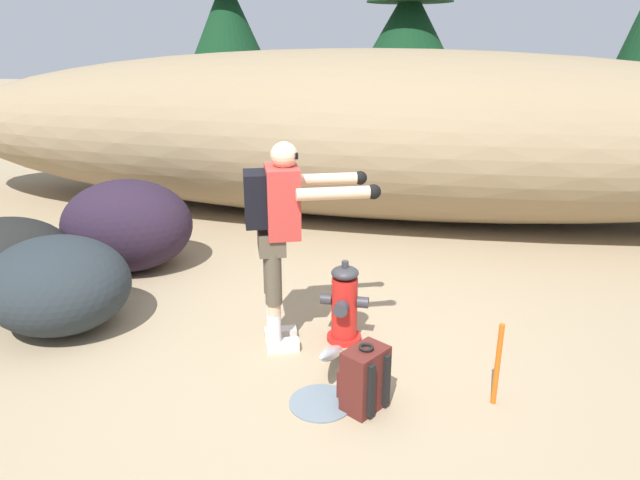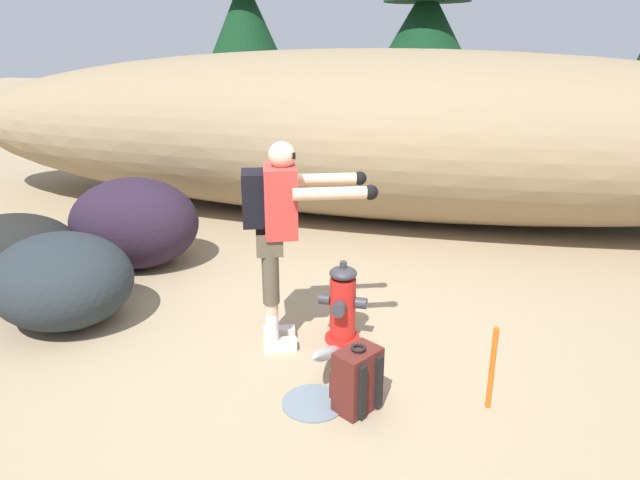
% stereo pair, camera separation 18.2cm
% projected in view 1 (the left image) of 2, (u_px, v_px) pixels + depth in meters
% --- Properties ---
extents(ground_plane, '(56.00, 56.00, 0.04)m').
position_uv_depth(ground_plane, '(301.00, 354.00, 4.54)').
color(ground_plane, '#998466').
extents(dirt_embankment, '(13.23, 3.20, 2.24)m').
position_uv_depth(dirt_embankment, '(371.00, 134.00, 7.83)').
color(dirt_embankment, '#897556').
rests_on(dirt_embankment, ground_plane).
extents(fire_hydrant, '(0.39, 0.34, 0.70)m').
position_uv_depth(fire_hydrant, '(344.00, 305.00, 4.60)').
color(fire_hydrant, red).
rests_on(fire_hydrant, ground_plane).
extents(hydrant_water_jet, '(0.43, 0.98, 0.44)m').
position_uv_depth(hydrant_water_jet, '(329.00, 363.00, 4.11)').
color(hydrant_water_jet, silver).
rests_on(hydrant_water_jet, ground_plane).
extents(utility_worker, '(1.04, 0.72, 1.65)m').
position_uv_depth(utility_worker, '(281.00, 221.00, 4.29)').
color(utility_worker, beige).
rests_on(utility_worker, ground_plane).
extents(spare_backpack, '(0.36, 0.36, 0.47)m').
position_uv_depth(spare_backpack, '(364.00, 379.00, 3.78)').
color(spare_backpack, '#511E19').
rests_on(spare_backpack, ground_plane).
extents(boulder_large, '(1.27, 1.16, 0.81)m').
position_uv_depth(boulder_large, '(58.00, 284.00, 4.77)').
color(boulder_large, '#242B2F').
rests_on(boulder_large, ground_plane).
extents(boulder_mid, '(1.61, 1.42, 0.98)m').
position_uv_depth(boulder_mid, '(128.00, 225.00, 6.01)').
color(boulder_mid, '#261A2A').
rests_on(boulder_mid, ground_plane).
extents(boulder_small, '(1.62, 1.56, 0.77)m').
position_uv_depth(boulder_small, '(3.00, 259.00, 5.37)').
color(boulder_small, black).
rests_on(boulder_small, ground_plane).
extents(pine_tree_far_left, '(2.13, 2.13, 5.39)m').
position_uv_depth(pine_tree_far_left, '(226.00, 6.00, 13.71)').
color(pine_tree_far_left, '#47331E').
rests_on(pine_tree_far_left, ground_plane).
extents(pine_tree_left, '(2.93, 2.93, 5.23)m').
position_uv_depth(pine_tree_left, '(409.00, 20.00, 12.58)').
color(pine_tree_left, '#47331E').
rests_on(pine_tree_left, ground_plane).
extents(survey_stake, '(0.04, 0.04, 0.60)m').
position_uv_depth(survey_stake, '(498.00, 364.00, 3.79)').
color(survey_stake, '#E55914').
rests_on(survey_stake, ground_plane).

